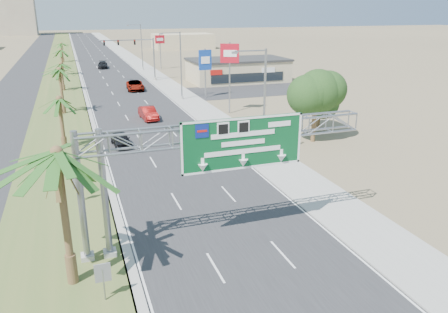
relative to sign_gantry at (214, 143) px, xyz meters
The scene contains 29 objects.
road 100.26m from the sign_gantry, 89.39° to the left, with size 12.00×300.00×0.02m, color #28282B.
sidewalk_right 100.71m from the sign_gantry, 84.54° to the left, with size 4.00×300.00×0.10m, color #9E9B93.
median_grass 100.65m from the sign_gantry, 95.10° to the left, with size 7.00×300.00×0.12m, color #49602A.
opposing_road 101.51m from the sign_gantry, 99.05° to the left, with size 8.00×300.00×0.02m, color #28282B.
sign_gantry is the anchor object (origin of this frame).
palm_near 8.41m from the sign_gantry, 166.68° to the right, with size 5.70×5.70×8.35m.
palm_row_b 23.66m from the sign_gantry, 110.92° to the left, with size 3.99×3.99×5.95m.
palm_row_c 39.00m from the sign_gantry, 102.50° to the left, with size 3.99×3.99×6.75m.
palm_row_d 56.73m from the sign_gantry, 98.56° to the left, with size 3.99×3.99×5.45m.
palm_row_e 75.55m from the sign_gantry, 96.41° to the left, with size 3.99×3.99×6.15m.
palm_row_f 100.44m from the sign_gantry, 94.82° to the left, with size 3.99×3.99×5.75m.
streetlight_near 14.75m from the sign_gantry, 55.30° to the left, with size 3.27×0.44×10.00m.
streetlight_mid 42.92m from the sign_gantry, 78.76° to the left, with size 3.27×0.44×10.00m.
streetlight_far 78.53m from the sign_gantry, 83.89° to the left, with size 3.27×0.44×10.00m.
signal_mast 62.37m from the sign_gantry, 84.26° to the left, with size 10.28×0.71×8.00m.
store_building 60.77m from the sign_gantry, 67.64° to the left, with size 18.00×10.00×4.00m, color tan.
oak_near 22.77m from the sign_gantry, 45.02° to the left, with size 4.50×4.50×6.80m.
oak_far 27.77m from the sign_gantry, 46.48° to the left, with size 3.50×3.50×5.60m.
median_signback_a 9.06m from the sign_gantry, 149.77° to the right, with size 0.75×0.08×2.08m.
median_signback_b 11.90m from the sign_gantry, 132.65° to the left, with size 0.75×0.08×2.08m.
tower_distant 242.33m from the sign_gantry, 97.34° to the left, with size 20.00×16.00×35.00m, color gray.
building_distant_right 133.78m from the sign_gantry, 76.57° to the left, with size 20.00×12.00×5.00m, color tan.
car_left_lane 21.92m from the sign_gantry, 98.25° to the left, with size 1.64×4.07×1.39m, color black.
car_mid_lane 31.80m from the sign_gantry, 87.18° to the left, with size 1.66×4.75×1.57m, color maroon.
car_right_lane 53.02m from the sign_gantry, 86.67° to the left, with size 2.70×5.86×1.63m, color gray.
car_far 84.56m from the sign_gantry, 89.82° to the left, with size 2.16×5.31×1.54m, color black.
pole_sign_red_near 33.55m from the sign_gantry, 68.47° to the left, with size 2.30×1.28×9.19m.
pole_sign_blue 44.19m from the sign_gantry, 73.66° to the left, with size 2.02×0.53×7.50m.
pole_sign_red_far 79.10m from the sign_gantry, 80.76° to the left, with size 2.21×0.79×7.77m.
Camera 1 is at (-8.26, -12.22, 13.15)m, focal length 35.00 mm.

